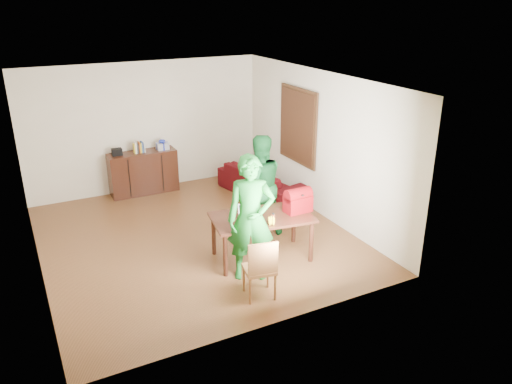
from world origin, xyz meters
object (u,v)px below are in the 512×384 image
table (262,221)px  bottle (273,218)px  red_bag (298,202)px  laptop (251,218)px  chair (260,280)px  sofa (261,181)px  person_near (251,219)px  person_far (259,185)px

table → bottle: (0.02, -0.32, 0.18)m
red_bag → laptop: bearing=175.7°
red_bag → bottle: bearing=-160.5°
table → chair: (-0.54, -0.96, -0.37)m
red_bag → sofa: red_bag is taller
laptop → red_bag: red_bag is taller
person_near → sofa: bearing=83.6°
person_near → laptop: bearing=87.7°
person_far → sofa: 1.89m
bottle → person_far: bearing=72.3°
bottle → red_bag: red_bag is taller
laptop → bottle: 0.36m
table → person_far: 0.95m
chair → person_far: person_far is taller
table → chair: size_ratio=1.83×
table → red_bag: size_ratio=3.96×
person_near → bottle: person_near is taller
laptop → sofa: size_ratio=0.17×
person_far → laptop: (-0.61, -0.89, -0.12)m
red_bag → sofa: size_ratio=0.21×
chair → person_far: 2.11m
person_near → sofa: size_ratio=0.92×
person_near → laptop: (0.18, 0.36, -0.17)m
person_far → sofa: (0.87, 1.57, -0.59)m
person_far → red_bag: person_far is taller
person_far → laptop: size_ratio=5.00×
laptop → bottle: laptop is taller
table → chair: chair is taller
person_far → laptop: bearing=65.4°
person_near → person_far: person_near is taller
sofa → table: bearing=139.9°
chair → sofa: chair is taller
table → person_far: bearing=73.8°
red_bag → sofa: 2.65m
person_far → sofa: size_ratio=0.87×
table → laptop: laptop is taller
chair → red_bag: bearing=48.6°
table → sofa: 2.73m
person_near → bottle: 0.46m
table → red_bag: bearing=-0.5°
table → sofa: table is taller
person_far → table: bearing=74.8°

